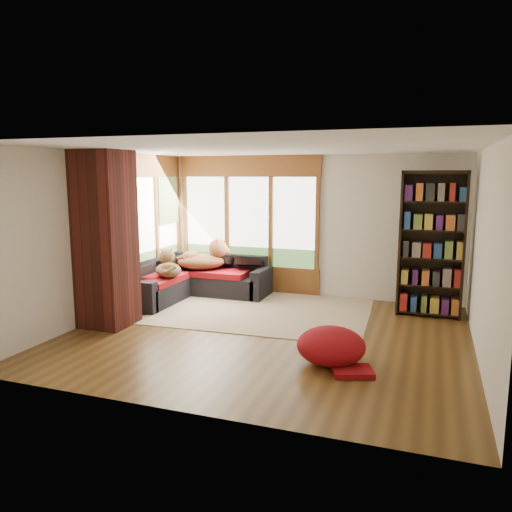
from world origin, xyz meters
The scene contains 17 objects.
floor centered at (0.00, 0.00, 0.00)m, with size 5.50×5.50×0.00m, color #4D3315.
ceiling centered at (0.00, 0.00, 2.60)m, with size 5.50×5.50×0.00m, color white.
wall_back centered at (0.00, 2.50, 1.30)m, with size 5.50×0.04×2.60m, color silver.
wall_front centered at (0.00, -2.50, 1.30)m, with size 5.50×0.04×2.60m, color silver.
wall_left centered at (-2.75, 0.00, 1.30)m, with size 0.04×5.00×2.60m, color silver.
wall_right centered at (2.75, 0.00, 1.30)m, with size 0.04×5.00×2.60m, color silver.
windows_back centered at (-1.20, 2.47, 1.35)m, with size 2.82×0.10×1.90m.
windows_left centered at (-2.72, 1.20, 1.35)m, with size 0.10×2.62×1.90m.
roller_blind centered at (-2.69, 2.03, 1.75)m, with size 0.03×0.72×0.90m, color #738B54.
brick_chimney centered at (-2.40, -0.35, 1.30)m, with size 0.70×0.70×2.60m, color #471914.
sectional_sofa centered at (-1.95, 1.70, 0.30)m, with size 2.20×2.20×0.80m.
area_rug centered at (-0.45, 1.16, 0.01)m, with size 3.46×2.65×0.01m, color beige.
bookshelf centered at (2.14, 1.77, 1.16)m, with size 0.99×0.33×2.31m.
pouf centered at (1.07, -0.79, 0.23)m, with size 0.82×0.82×0.45m, color maroon.
dog_tan centered at (-1.84, 1.88, 0.79)m, with size 1.04×0.88×0.51m.
dog_brindle centered at (-2.21, 1.11, 0.74)m, with size 0.75×0.82×0.40m.
throw_pillows centered at (-1.86, 1.75, 0.78)m, with size 1.98×1.68×0.45m.
Camera 1 is at (2.14, -6.48, 2.26)m, focal length 35.00 mm.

